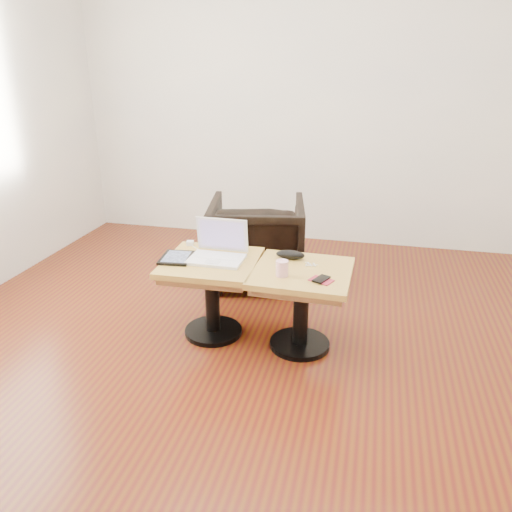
% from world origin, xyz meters
% --- Properties ---
extents(room_shell, '(4.52, 4.52, 2.71)m').
position_xyz_m(room_shell, '(0.00, 0.00, 1.35)').
color(room_shell, '#51170F').
rests_on(room_shell, ground).
extents(side_table_left, '(0.56, 0.56, 0.49)m').
position_xyz_m(side_table_left, '(-0.45, 0.35, 0.37)').
color(side_table_left, black).
rests_on(side_table_left, ground).
extents(side_table_right, '(0.56, 0.56, 0.49)m').
position_xyz_m(side_table_right, '(0.10, 0.32, 0.37)').
color(side_table_right, black).
rests_on(side_table_right, ground).
extents(laptop, '(0.32, 0.26, 0.23)m').
position_xyz_m(laptop, '(-0.42, 0.38, 0.54)').
color(laptop, white).
rests_on(laptop, side_table_left).
extents(tablet, '(0.20, 0.24, 0.02)m').
position_xyz_m(tablet, '(-0.65, 0.31, 0.50)').
color(tablet, black).
rests_on(tablet, side_table_left).
extents(charging_adapter, '(0.05, 0.05, 0.03)m').
position_xyz_m(charging_adapter, '(-0.66, 0.56, 0.51)').
color(charging_adapter, white).
rests_on(charging_adapter, side_table_left).
extents(glasses_case, '(0.17, 0.08, 0.05)m').
position_xyz_m(glasses_case, '(0.00, 0.47, 0.52)').
color(glasses_case, black).
rests_on(glasses_case, side_table_right).
extents(striped_cup, '(0.09, 0.09, 0.09)m').
position_xyz_m(striped_cup, '(-0.00, 0.22, 0.54)').
color(striped_cup, pink).
rests_on(striped_cup, side_table_right).
extents(earbuds_tangle, '(0.07, 0.05, 0.01)m').
position_xyz_m(earbuds_tangle, '(0.13, 0.40, 0.50)').
color(earbuds_tangle, white).
rests_on(earbuds_tangle, side_table_right).
extents(phone_on_sleeve, '(0.14, 0.12, 0.01)m').
position_xyz_m(phone_on_sleeve, '(0.22, 0.20, 0.50)').
color(phone_on_sleeve, maroon).
rests_on(phone_on_sleeve, side_table_right).
extents(armchair, '(0.80, 0.82, 0.64)m').
position_xyz_m(armchair, '(-0.37, 1.20, 0.32)').
color(armchair, black).
rests_on(armchair, ground).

